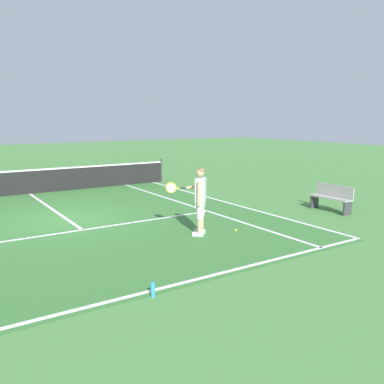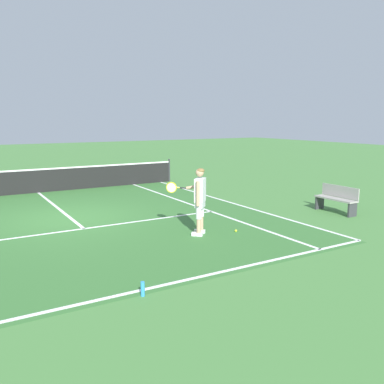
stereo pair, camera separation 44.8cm
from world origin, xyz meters
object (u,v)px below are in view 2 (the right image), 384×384
(tennis_ball_near_feet, at_px, (236,231))
(tennis_ball_by_baseline, at_px, (200,226))
(tennis_player, at_px, (199,197))
(courtside_bench, at_px, (337,199))
(water_bottle, at_px, (143,289))

(tennis_ball_near_feet, xyz_separation_m, tennis_ball_by_baseline, (-0.54, 0.94, 0.00))
(tennis_player, height_order, tennis_ball_near_feet, tennis_player)
(courtside_bench, xyz_separation_m, water_bottle, (-7.82, -2.60, -0.33))
(water_bottle, bearing_deg, tennis_ball_by_baseline, 46.37)
(tennis_ball_by_baseline, height_order, courtside_bench, courtside_bench)
(tennis_ball_by_baseline, bearing_deg, courtside_bench, -9.01)
(tennis_ball_near_feet, height_order, tennis_ball_by_baseline, same)
(courtside_bench, distance_m, water_bottle, 8.25)
(tennis_player, relative_size, courtside_bench, 1.22)
(tennis_player, relative_size, water_bottle, 6.81)
(tennis_player, bearing_deg, tennis_ball_near_feet, -17.29)
(water_bottle, bearing_deg, tennis_ball_near_feet, 32.74)
(tennis_player, distance_m, courtside_bench, 5.09)
(tennis_player, bearing_deg, courtside_bench, -1.01)
(tennis_ball_near_feet, distance_m, tennis_ball_by_baseline, 1.09)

